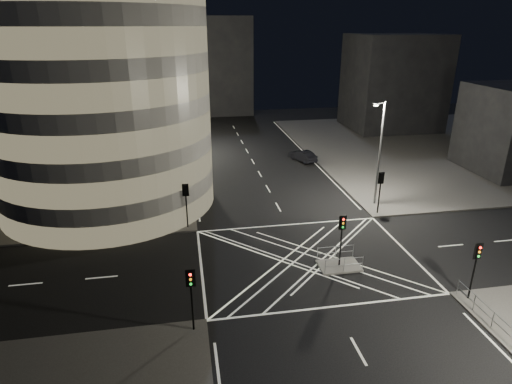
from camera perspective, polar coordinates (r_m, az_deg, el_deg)
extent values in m
plane|color=black|center=(33.12, 6.82, -8.84)|extent=(120.00, 120.00, 0.00)
cube|color=#484644|center=(60.27, -29.15, 2.78)|extent=(42.00, 42.00, 0.15)
cube|color=#484644|center=(68.13, 24.22, 5.54)|extent=(42.00, 42.00, 0.15)
cube|color=slate|center=(32.46, 11.01, -9.64)|extent=(3.00, 2.00, 0.15)
cylinder|color=gray|center=(42.10, -20.54, 14.77)|extent=(20.00, 20.00, 25.00)
cube|color=gray|center=(54.26, -29.50, 14.65)|extent=(20.00, 18.00, 25.00)
cube|color=gray|center=(70.75, -21.53, 15.65)|extent=(24.00, 16.00, 22.00)
cube|color=black|center=(76.22, 17.80, 13.77)|extent=(14.00, 12.00, 15.00)
cube|color=black|center=(85.74, -6.99, 16.26)|extent=(18.00, 8.00, 18.00)
cylinder|color=black|center=(39.21, -11.78, -1.09)|extent=(0.32, 0.32, 3.46)
ellipsoid|color=black|center=(38.17, -12.12, 3.09)|extent=(4.66, 4.66, 5.36)
cylinder|color=black|center=(44.89, -11.62, 1.55)|extent=(0.32, 0.32, 3.01)
ellipsoid|color=black|center=(44.07, -11.87, 4.82)|extent=(4.25, 4.25, 4.88)
cylinder|color=black|center=(50.52, -11.52, 4.06)|extent=(0.32, 0.32, 3.42)
ellipsoid|color=black|center=(49.76, -11.76, 7.19)|extent=(4.15, 4.15, 4.78)
cylinder|color=black|center=(56.25, -11.44, 5.98)|extent=(0.32, 0.32, 3.66)
ellipsoid|color=black|center=(55.52, -11.68, 9.05)|extent=(4.58, 4.58, 5.27)
cylinder|color=black|center=(62.18, -11.33, 6.98)|extent=(0.32, 0.32, 2.65)
ellipsoid|color=black|center=(61.62, -11.50, 9.20)|extent=(4.14, 4.14, 4.76)
cylinder|color=black|center=(37.23, -9.21, -2.54)|extent=(0.12, 0.12, 3.00)
cube|color=black|center=(36.49, -9.39, 0.26)|extent=(0.28, 0.22, 0.90)
cube|color=black|center=(36.49, -9.39, 0.26)|extent=(0.55, 0.04, 1.10)
cylinder|color=black|center=(25.39, -8.48, -15.00)|extent=(0.12, 0.12, 3.00)
cube|color=black|center=(24.28, -8.73, -11.29)|extent=(0.28, 0.22, 0.90)
cube|color=black|center=(24.28, -8.73, -11.29)|extent=(0.55, 0.04, 1.10)
cylinder|color=black|center=(41.14, 16.07, -0.75)|extent=(0.12, 0.12, 3.00)
cube|color=black|center=(40.47, 16.35, 1.81)|extent=(0.28, 0.22, 0.90)
cube|color=black|center=(40.47, 16.35, 1.81)|extent=(0.55, 0.04, 1.10)
cylinder|color=black|center=(30.83, 26.88, -10.20)|extent=(0.12, 0.12, 3.00)
cube|color=black|center=(29.93, 27.51, -7.00)|extent=(0.28, 0.22, 0.90)
cube|color=black|center=(29.93, 27.51, -7.00)|extent=(0.55, 0.04, 1.10)
cylinder|color=black|center=(31.69, 11.21, -7.20)|extent=(0.12, 0.12, 3.00)
cube|color=black|center=(30.81, 11.47, -4.01)|extent=(0.28, 0.22, 0.90)
cube|color=black|center=(30.81, 11.47, -4.01)|extent=(0.55, 0.04, 1.10)
cylinder|color=slate|center=(40.93, -10.65, 4.83)|extent=(0.20, 0.20, 10.00)
cylinder|color=slate|center=(39.83, -10.47, 11.56)|extent=(0.90, 0.10, 0.10)
cube|color=slate|center=(39.85, -9.80, 11.46)|extent=(0.50, 0.25, 0.18)
cube|color=white|center=(39.87, -9.79, 11.31)|extent=(0.42, 0.20, 0.05)
cylinder|color=slate|center=(58.42, -10.64, 9.81)|extent=(0.20, 0.20, 10.00)
cylinder|color=slate|center=(57.66, -10.51, 14.56)|extent=(0.90, 0.10, 0.10)
cube|color=slate|center=(57.67, -10.05, 14.49)|extent=(0.50, 0.25, 0.18)
cube|color=white|center=(57.68, -10.04, 14.38)|extent=(0.42, 0.20, 0.05)
cylinder|color=slate|center=(42.18, 16.16, 4.84)|extent=(0.20, 0.20, 10.00)
cylinder|color=slate|center=(40.92, 16.29, 11.33)|extent=(0.90, 0.10, 0.10)
cube|color=slate|center=(40.75, 15.69, 11.20)|extent=(0.50, 0.25, 0.18)
cube|color=white|center=(40.77, 15.68, 11.05)|extent=(0.42, 0.20, 0.05)
cube|color=slate|center=(31.43, 11.66, -9.49)|extent=(2.80, 0.06, 1.10)
cube|color=slate|center=(32.87, 10.54, -7.92)|extent=(2.80, 0.06, 1.10)
imported|color=black|center=(55.95, 6.25, 4.84)|extent=(3.03, 4.55, 1.42)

